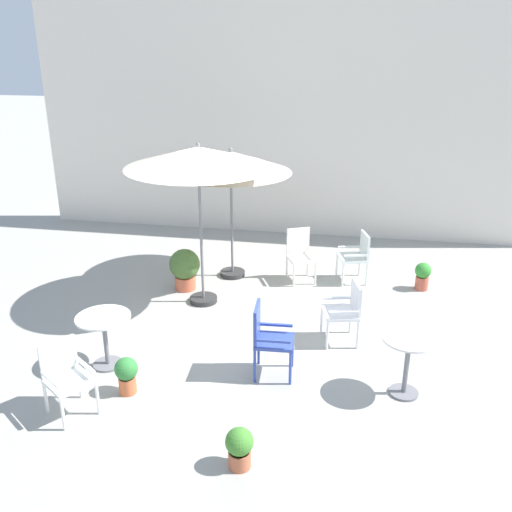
% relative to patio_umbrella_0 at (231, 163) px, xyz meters
% --- Properties ---
extents(ground_plane, '(60.00, 60.00, 0.00)m').
position_rel_patio_umbrella_0_xyz_m(ground_plane, '(0.66, -1.85, -2.02)').
color(ground_plane, '#A09E95').
extents(villa_facade, '(10.59, 0.30, 4.68)m').
position_rel_patio_umbrella_0_xyz_m(villa_facade, '(0.66, 2.62, 0.32)').
color(villa_facade, silver).
rests_on(villa_facade, ground).
extents(patio_umbrella_0, '(2.04, 2.04, 2.28)m').
position_rel_patio_umbrella_0_xyz_m(patio_umbrella_0, '(0.00, 0.00, 0.00)').
color(patio_umbrella_0, '#2D2D2D').
rests_on(patio_umbrella_0, ground).
extents(patio_umbrella_1, '(2.19, 2.19, 2.55)m').
position_rel_patio_umbrella_0_xyz_m(patio_umbrella_1, '(-0.23, -1.12, 0.29)').
color(patio_umbrella_1, '#2D2D2D').
rests_on(patio_umbrella_1, ground).
extents(cafe_table_0, '(0.64, 0.64, 0.77)m').
position_rel_patio_umbrella_0_xyz_m(cafe_table_0, '(2.78, -3.11, -1.50)').
color(cafe_table_0, silver).
rests_on(cafe_table_0, ground).
extents(cafe_table_1, '(0.69, 0.69, 0.71)m').
position_rel_patio_umbrella_0_xyz_m(cafe_table_1, '(-0.96, -3.15, -1.53)').
color(cafe_table_1, white).
rests_on(cafe_table_1, ground).
extents(patio_chair_0, '(0.56, 0.57, 0.86)m').
position_rel_patio_umbrella_0_xyz_m(patio_chair_0, '(2.16, 0.16, -1.52)').
color(patio_chair_0, white).
rests_on(patio_chair_0, ground).
extents(patio_chair_1, '(0.57, 0.57, 0.91)m').
position_rel_patio_umbrella_0_xyz_m(patio_chair_1, '(1.19, 0.04, -1.51)').
color(patio_chair_1, white).
rests_on(patio_chair_1, ground).
extents(patio_chair_2, '(0.56, 0.57, 0.88)m').
position_rel_patio_umbrella_0_xyz_m(patio_chair_2, '(2.04, -1.97, -1.51)').
color(patio_chair_2, white).
rests_on(patio_chair_2, ground).
extents(patio_chair_3, '(0.64, 0.63, 0.85)m').
position_rel_patio_umbrella_0_xyz_m(patio_chair_3, '(-1.00, -4.11, -1.53)').
color(patio_chair_3, white).
rests_on(patio_chair_3, ground).
extents(patio_chair_4, '(0.50, 0.47, 0.95)m').
position_rel_patio_umbrella_0_xyz_m(patio_chair_4, '(1.10, -2.97, -1.47)').
color(patio_chair_4, '#32479F').
rests_on(patio_chair_4, ground).
extents(potted_plant_0, '(0.51, 0.51, 0.70)m').
position_rel_patio_umbrella_0_xyz_m(potted_plant_0, '(-0.66, -0.70, -1.63)').
color(potted_plant_0, '#CF6142').
rests_on(potted_plant_0, ground).
extents(potted_plant_1, '(0.28, 0.28, 0.47)m').
position_rel_patio_umbrella_0_xyz_m(potted_plant_1, '(-0.47, -3.67, -1.76)').
color(potted_plant_1, '#CE643B').
rests_on(potted_plant_1, ground).
extents(potted_plant_2, '(0.28, 0.28, 0.44)m').
position_rel_patio_umbrella_0_xyz_m(potted_plant_2, '(1.10, -4.65, -1.78)').
color(potted_plant_2, '#B35F3F').
rests_on(potted_plant_2, ground).
extents(potted_plant_3, '(0.27, 0.27, 0.47)m').
position_rel_patio_umbrella_0_xyz_m(potted_plant_3, '(3.26, -0.01, -1.76)').
color(potted_plant_3, '#BF5941').
rests_on(potted_plant_3, ground).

